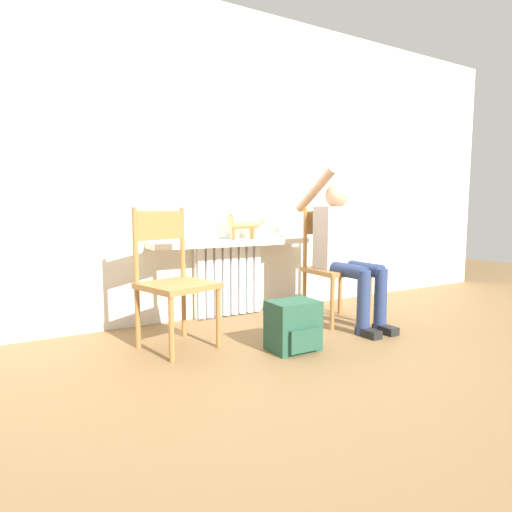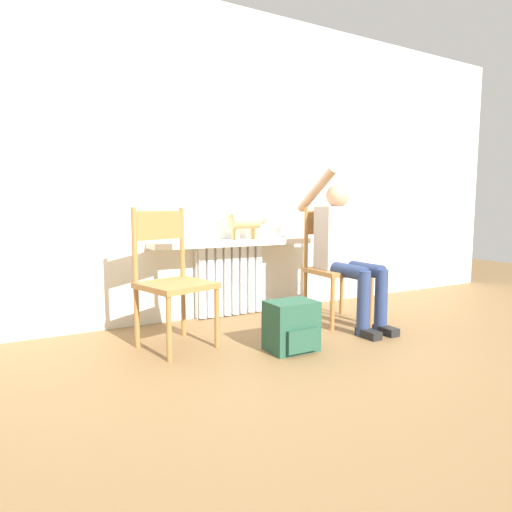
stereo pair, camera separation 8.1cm
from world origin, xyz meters
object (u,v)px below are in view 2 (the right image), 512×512
at_px(chair_left, 172,277).
at_px(chair_right, 335,264).
at_px(person, 345,246).
at_px(cat, 248,221).
at_px(backpack, 292,326).

bearing_deg(chair_left, chair_right, -16.45).
bearing_deg(chair_left, person, -21.51).
xyz_separation_m(cat, backpack, (-0.16, -0.95, -0.68)).
distance_m(chair_right, backpack, 0.95).
bearing_deg(person, cat, 134.88).
bearing_deg(chair_left, cat, 12.62).
xyz_separation_m(chair_right, cat, (-0.59, 0.47, 0.36)).
height_order(chair_left, person, person).
bearing_deg(backpack, chair_right, 32.63).
relative_size(cat, backpack, 1.46).
distance_m(person, cat, 0.86).
height_order(person, backpack, person).
height_order(person, cat, person).
distance_m(chair_left, chair_right, 1.43).
relative_size(chair_left, chair_right, 1.00).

